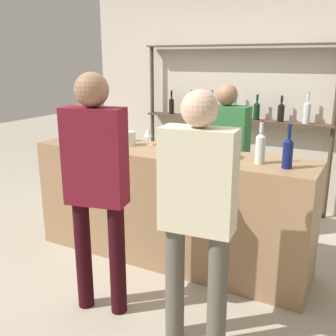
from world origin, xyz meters
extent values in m
plane|color=#B2A893|center=(0.00, 0.00, 0.00)|extent=(16.00, 16.00, 0.00)
cube|color=#997551|center=(0.00, 0.00, 0.52)|extent=(2.55, 0.59, 1.03)
cube|color=beige|center=(0.00, 1.89, 1.40)|extent=(4.15, 0.12, 2.80)
cylinder|color=#4C3828|center=(-1.16, 1.71, 0.99)|extent=(0.05, 0.05, 1.97)
cylinder|color=#4C3828|center=(1.16, 1.71, 0.99)|extent=(0.05, 0.05, 1.97)
cube|color=#4C3828|center=(0.00, 1.71, 1.96)|extent=(2.38, 0.18, 0.02)
cube|color=#4C3828|center=(0.00, 1.71, 1.09)|extent=(2.38, 0.18, 0.02)
cylinder|color=black|center=(-0.87, 1.71, 1.19)|extent=(0.07, 0.07, 0.19)
cone|color=black|center=(-0.87, 1.71, 1.30)|extent=(0.07, 0.07, 0.03)
cylinder|color=black|center=(-0.87, 1.71, 1.35)|extent=(0.03, 0.03, 0.08)
cylinder|color=#232328|center=(-0.87, 1.71, 1.40)|extent=(0.03, 0.03, 0.01)
cylinder|color=brown|center=(-0.58, 1.71, 1.19)|extent=(0.08, 0.08, 0.19)
cone|color=brown|center=(-0.58, 1.71, 1.30)|extent=(0.08, 0.08, 0.04)
cylinder|color=brown|center=(-0.58, 1.71, 1.37)|extent=(0.03, 0.03, 0.09)
cylinder|color=gold|center=(-0.58, 1.71, 1.42)|extent=(0.03, 0.03, 0.01)
cylinder|color=silver|center=(-0.29, 1.71, 1.19)|extent=(0.08, 0.08, 0.18)
cone|color=silver|center=(-0.29, 1.71, 1.30)|extent=(0.08, 0.08, 0.04)
cylinder|color=silver|center=(-0.29, 1.71, 1.36)|extent=(0.03, 0.03, 0.10)
cylinder|color=#232328|center=(-0.29, 1.71, 1.42)|extent=(0.03, 0.03, 0.01)
cylinder|color=silver|center=(0.00, 1.71, 1.21)|extent=(0.08, 0.08, 0.24)
cone|color=silver|center=(0.00, 1.71, 1.35)|extent=(0.08, 0.08, 0.04)
cylinder|color=silver|center=(0.00, 1.71, 1.42)|extent=(0.03, 0.03, 0.09)
cylinder|color=#232328|center=(0.00, 1.71, 1.47)|extent=(0.03, 0.03, 0.01)
cylinder|color=black|center=(0.29, 1.71, 1.19)|extent=(0.08, 0.08, 0.19)
cone|color=black|center=(0.29, 1.71, 1.30)|extent=(0.08, 0.08, 0.03)
cylinder|color=black|center=(0.29, 1.71, 1.36)|extent=(0.03, 0.03, 0.08)
cylinder|color=gold|center=(0.29, 1.71, 1.40)|extent=(0.03, 0.03, 0.01)
cylinder|color=black|center=(0.58, 1.71, 1.19)|extent=(0.08, 0.08, 0.19)
cone|color=black|center=(0.58, 1.71, 1.30)|extent=(0.08, 0.08, 0.03)
cylinder|color=black|center=(0.58, 1.71, 1.35)|extent=(0.03, 0.03, 0.07)
cylinder|color=maroon|center=(0.58, 1.71, 1.40)|extent=(0.03, 0.03, 0.01)
cylinder|color=silver|center=(0.87, 1.71, 1.21)|extent=(0.08, 0.08, 0.22)
cone|color=silver|center=(0.87, 1.71, 1.33)|extent=(0.08, 0.08, 0.04)
cylinder|color=silver|center=(0.87, 1.71, 1.39)|extent=(0.03, 0.03, 0.09)
cylinder|color=gold|center=(0.87, 1.71, 1.44)|extent=(0.03, 0.03, 0.01)
cylinder|color=brown|center=(0.32, 0.06, 1.14)|extent=(0.09, 0.09, 0.22)
cone|color=brown|center=(0.32, 0.06, 1.27)|extent=(0.09, 0.09, 0.04)
cylinder|color=brown|center=(0.32, 0.06, 1.33)|extent=(0.03, 0.03, 0.08)
cylinder|color=black|center=(0.32, 0.06, 1.37)|extent=(0.04, 0.04, 0.01)
cylinder|color=black|center=(-1.05, 0.10, 1.13)|extent=(0.08, 0.08, 0.19)
cone|color=black|center=(-1.05, 0.10, 1.24)|extent=(0.08, 0.08, 0.03)
cylinder|color=black|center=(-1.05, 0.10, 1.31)|extent=(0.03, 0.03, 0.10)
cylinder|color=gold|center=(-1.05, 0.10, 1.36)|extent=(0.03, 0.03, 0.01)
cylinder|color=silver|center=(0.82, -0.04, 1.13)|extent=(0.08, 0.08, 0.21)
cone|color=silver|center=(0.82, -0.04, 1.26)|extent=(0.08, 0.08, 0.03)
cylinder|color=silver|center=(0.82, -0.04, 1.31)|extent=(0.03, 0.03, 0.08)
cylinder|color=maroon|center=(0.82, -0.04, 1.36)|extent=(0.03, 0.03, 0.01)
cylinder|color=#0F1956|center=(1.04, -0.08, 1.13)|extent=(0.07, 0.07, 0.20)
cone|color=#0F1956|center=(1.04, -0.08, 1.25)|extent=(0.07, 0.07, 0.03)
cylinder|color=#0F1956|center=(1.04, -0.08, 1.31)|extent=(0.03, 0.03, 0.09)
cylinder|color=#232328|center=(1.04, -0.08, 1.36)|extent=(0.03, 0.03, 0.01)
cylinder|color=black|center=(-0.62, 0.14, 1.12)|extent=(0.09, 0.09, 0.18)
cone|color=black|center=(-0.62, 0.14, 1.23)|extent=(0.09, 0.09, 0.04)
cylinder|color=black|center=(-0.62, 0.14, 1.29)|extent=(0.03, 0.03, 0.08)
cylinder|color=gold|center=(-0.62, 0.14, 1.34)|extent=(0.04, 0.04, 0.01)
cylinder|color=black|center=(0.12, 0.16, 1.14)|extent=(0.07, 0.07, 0.21)
cone|color=black|center=(0.12, 0.16, 1.26)|extent=(0.07, 0.07, 0.03)
cylinder|color=black|center=(0.12, 0.16, 1.31)|extent=(0.03, 0.03, 0.07)
cylinder|color=gold|center=(0.12, 0.16, 1.36)|extent=(0.03, 0.03, 0.01)
cylinder|color=silver|center=(-0.27, 0.12, 1.03)|extent=(0.06, 0.06, 0.00)
cylinder|color=silver|center=(-0.27, 0.12, 1.08)|extent=(0.01, 0.01, 0.08)
cone|color=silver|center=(-0.27, 0.12, 1.15)|extent=(0.08, 0.08, 0.08)
cylinder|color=#B2B2B7|center=(0.39, -0.10, 1.14)|extent=(0.20, 0.20, 0.22)
cylinder|color=#B2B2B7|center=(0.39, -0.10, 1.25)|extent=(0.21, 0.21, 0.01)
cylinder|color=silver|center=(-0.43, 0.03, 1.10)|extent=(0.13, 0.13, 0.13)
sphere|color=tan|center=(-0.40, 0.04, 1.05)|extent=(0.02, 0.02, 0.02)
sphere|color=tan|center=(-0.43, 0.03, 1.09)|extent=(0.02, 0.02, 0.02)
sphere|color=tan|center=(-0.41, 0.02, 1.05)|extent=(0.02, 0.02, 0.02)
sphere|color=tan|center=(-0.43, 0.05, 1.06)|extent=(0.02, 0.02, 0.02)
sphere|color=tan|center=(-0.42, 0.05, 1.05)|extent=(0.02, 0.02, 0.02)
cylinder|color=black|center=(0.13, 0.70, 0.38)|extent=(0.13, 0.13, 0.77)
cylinder|color=black|center=(0.42, 0.68, 0.38)|extent=(0.13, 0.13, 0.77)
cube|color=#2D6B38|center=(0.27, 0.69, 1.07)|extent=(0.47, 0.22, 0.61)
sphere|color=#936B4C|center=(0.27, 0.69, 1.47)|extent=(0.21, 0.21, 0.21)
cylinder|color=black|center=(0.06, -0.89, 0.42)|extent=(0.12, 0.12, 0.84)
cylinder|color=black|center=(-0.20, -0.95, 0.42)|extent=(0.12, 0.12, 0.84)
cube|color=maroon|center=(-0.07, -0.92, 1.17)|extent=(0.45, 0.27, 0.67)
sphere|color=#936B4C|center=(-0.07, -0.92, 1.62)|extent=(0.23, 0.23, 0.23)
cylinder|color=#575347|center=(0.83, -0.90, 0.40)|extent=(0.13, 0.13, 0.80)
cylinder|color=#575347|center=(0.55, -0.93, 0.40)|extent=(0.13, 0.13, 0.80)
cube|color=beige|center=(0.69, -0.91, 1.12)|extent=(0.47, 0.24, 0.63)
sphere|color=#DBB293|center=(0.69, -0.91, 1.54)|extent=(0.22, 0.22, 0.22)
camera|label=1|loc=(1.58, -2.95, 1.82)|focal=42.00mm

